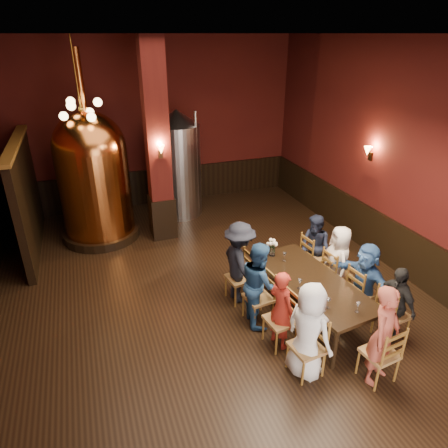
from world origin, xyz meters
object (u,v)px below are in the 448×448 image
object	(u,v)px
person_1	(281,309)
copper_kettle	(94,176)
person_2	(259,283)
dining_table	(312,283)
steel_vessel	(179,164)
rose_vase	(273,245)
person_0	(308,331)

from	to	relation	value
person_1	copper_kettle	size ratio (longest dim) A/B	0.31
person_2	dining_table	bearing A→B (deg)	-95.16
copper_kettle	person_2	bearing A→B (deg)	-61.32
copper_kettle	steel_vessel	world-z (taller)	copper_kettle
dining_table	rose_vase	size ratio (longest dim) A/B	7.20
person_0	copper_kettle	xyz separation A→B (m)	(-2.45, 5.50, 0.80)
copper_kettle	steel_vessel	distance (m)	2.29
person_1	person_2	distance (m)	0.66
person_1	steel_vessel	xyz separation A→B (m)	(-0.20, 5.55, 0.74)
steel_vessel	rose_vase	size ratio (longest dim) A/B	8.07
copper_kettle	rose_vase	world-z (taller)	copper_kettle
dining_table	rose_vase	distance (m)	1.05
steel_vessel	rose_vase	xyz separation A→B (m)	(0.73, -4.15, -0.43)
rose_vase	steel_vessel	bearing A→B (deg)	99.96
person_1	copper_kettle	distance (m)	5.46
person_1	rose_vase	bearing A→B (deg)	-36.86
person_0	person_2	bearing A→B (deg)	-14.07
dining_table	steel_vessel	xyz separation A→B (m)	(-1.01, 5.12, 0.72)
person_0	person_2	xyz separation A→B (m)	(-0.16, 1.32, -0.01)
person_2	copper_kettle	xyz separation A→B (m)	(-2.29, 4.18, 0.81)
person_0	rose_vase	distance (m)	2.13
steel_vessel	dining_table	bearing A→B (deg)	-78.89
person_0	copper_kettle	world-z (taller)	copper_kettle
person_2	copper_kettle	size ratio (longest dim) A/B	0.35
person_0	steel_vessel	bearing A→B (deg)	-18.36
person_1	person_2	world-z (taller)	person_2
person_0	steel_vessel	size ratio (longest dim) A/B	0.54
person_1	steel_vessel	world-z (taller)	steel_vessel
dining_table	person_0	xyz separation A→B (m)	(-0.72, -1.09, 0.07)
dining_table	person_1	size ratio (longest dim) A/B	1.88
person_0	copper_kettle	distance (m)	6.07
person_1	steel_vessel	size ratio (longest dim) A/B	0.48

